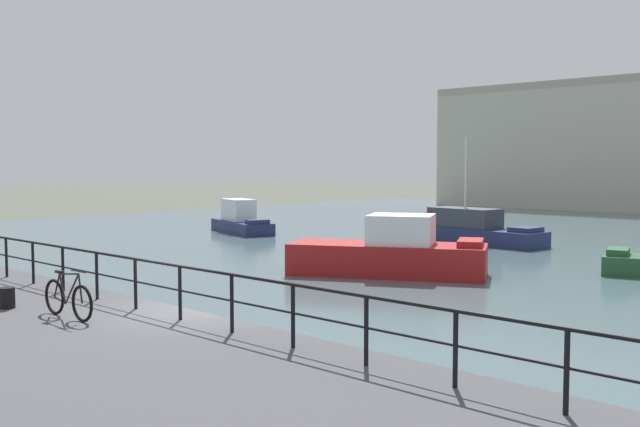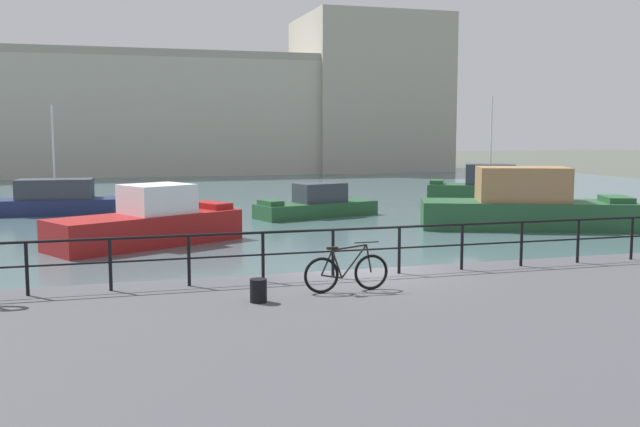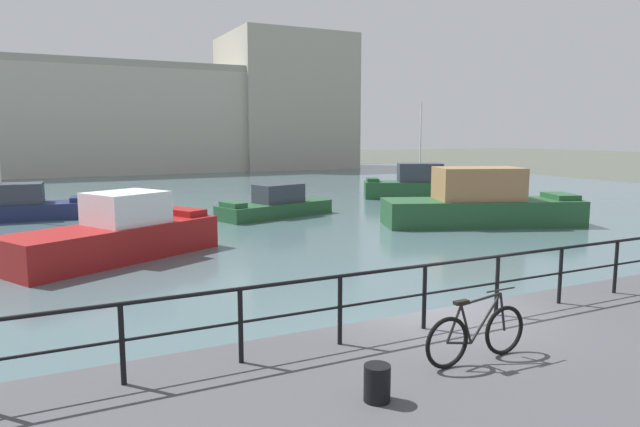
{
  "view_description": "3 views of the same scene",
  "coord_description": "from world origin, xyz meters",
  "px_view_note": "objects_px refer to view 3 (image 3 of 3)",
  "views": [
    {
      "loc": [
        12.06,
        -8.97,
        4.12
      ],
      "look_at": [
        -1.95,
        6.06,
        2.7
      ],
      "focal_mm": 40.29,
      "sensor_mm": 36.0,
      "label": 1
    },
    {
      "loc": [
        -5.62,
        -15.71,
        4.3
      ],
      "look_at": [
        0.38,
        4.44,
        1.89
      ],
      "focal_mm": 41.05,
      "sensor_mm": 36.0,
      "label": 2
    },
    {
      "loc": [
        -6.36,
        -7.96,
        4.24
      ],
      "look_at": [
        -0.28,
        4.22,
        2.33
      ],
      "focal_mm": 31.89,
      "sensor_mm": 36.0,
      "label": 3
    }
  ],
  "objects_px": {
    "harbor_building": "(157,116)",
    "moored_harbor_tender": "(275,205)",
    "mooring_bollard": "(377,383)",
    "parked_bicycle": "(476,334)",
    "moored_blue_motorboat": "(118,235)",
    "moored_cabin_cruiser": "(481,203)",
    "moored_red_daysailer": "(415,185)"
  },
  "relations": [
    {
      "from": "moored_harbor_tender",
      "to": "parked_bicycle",
      "type": "relative_size",
      "value": 3.67
    },
    {
      "from": "harbor_building",
      "to": "moored_harbor_tender",
      "type": "xyz_separation_m",
      "value": [
        -1.66,
        -39.29,
        -5.59
      ]
    },
    {
      "from": "moored_cabin_cruiser",
      "to": "moored_blue_motorboat",
      "type": "bearing_deg",
      "value": -158.52
    },
    {
      "from": "moored_red_daysailer",
      "to": "moored_harbor_tender",
      "type": "bearing_deg",
      "value": 45.47
    },
    {
      "from": "harbor_building",
      "to": "parked_bicycle",
      "type": "height_order",
      "value": "harbor_building"
    },
    {
      "from": "moored_harbor_tender",
      "to": "mooring_bollard",
      "type": "height_order",
      "value": "moored_harbor_tender"
    },
    {
      "from": "moored_red_daysailer",
      "to": "harbor_building",
      "type": "bearing_deg",
      "value": -47.2
    },
    {
      "from": "harbor_building",
      "to": "moored_harbor_tender",
      "type": "relative_size",
      "value": 8.89
    },
    {
      "from": "moored_red_daysailer",
      "to": "parked_bicycle",
      "type": "xyz_separation_m",
      "value": [
        -16.96,
        -24.83,
        0.59
      ]
    },
    {
      "from": "moored_cabin_cruiser",
      "to": "moored_harbor_tender",
      "type": "relative_size",
      "value": 1.45
    },
    {
      "from": "harbor_building",
      "to": "parked_bicycle",
      "type": "xyz_separation_m",
      "value": [
        -7.23,
        -60.43,
        -4.7
      ]
    },
    {
      "from": "moored_cabin_cruiser",
      "to": "mooring_bollard",
      "type": "xyz_separation_m",
      "value": [
        -14.98,
        -14.7,
        0.29
      ]
    },
    {
      "from": "mooring_bollard",
      "to": "moored_cabin_cruiser",
      "type": "bearing_deg",
      "value": 44.46
    },
    {
      "from": "harbor_building",
      "to": "moored_blue_motorboat",
      "type": "relative_size",
      "value": 7.7
    },
    {
      "from": "mooring_bollard",
      "to": "moored_red_daysailer",
      "type": "bearing_deg",
      "value": 53.26
    },
    {
      "from": "parked_bicycle",
      "to": "moored_blue_motorboat",
      "type": "bearing_deg",
      "value": 100.34
    },
    {
      "from": "moored_blue_motorboat",
      "to": "moored_red_daysailer",
      "type": "bearing_deg",
      "value": 0.1
    },
    {
      "from": "parked_bicycle",
      "to": "moored_red_daysailer",
      "type": "bearing_deg",
      "value": 54.27
    },
    {
      "from": "moored_blue_motorboat",
      "to": "mooring_bollard",
      "type": "relative_size",
      "value": 17.06
    },
    {
      "from": "harbor_building",
      "to": "parked_bicycle",
      "type": "bearing_deg",
      "value": -96.82
    },
    {
      "from": "moored_harbor_tender",
      "to": "moored_blue_motorboat",
      "type": "bearing_deg",
      "value": 22.15
    },
    {
      "from": "moored_harbor_tender",
      "to": "mooring_bollard",
      "type": "xyz_separation_m",
      "value": [
        -7.43,
        -21.52,
        0.72
      ]
    },
    {
      "from": "harbor_building",
      "to": "mooring_bollard",
      "type": "relative_size",
      "value": 131.25
    },
    {
      "from": "moored_blue_motorboat",
      "to": "moored_harbor_tender",
      "type": "bearing_deg",
      "value": 10.92
    },
    {
      "from": "moored_red_daysailer",
      "to": "moored_harbor_tender",
      "type": "xyz_separation_m",
      "value": [
        -11.4,
        -3.7,
        -0.29
      ]
    },
    {
      "from": "harbor_building",
      "to": "moored_red_daysailer",
      "type": "height_order",
      "value": "harbor_building"
    },
    {
      "from": "moored_blue_motorboat",
      "to": "harbor_building",
      "type": "bearing_deg",
      "value": 49.79
    },
    {
      "from": "moored_red_daysailer",
      "to": "moored_cabin_cruiser",
      "type": "relative_size",
      "value": 0.71
    },
    {
      "from": "moored_harbor_tender",
      "to": "parked_bicycle",
      "type": "height_order",
      "value": "parked_bicycle"
    },
    {
      "from": "harbor_building",
      "to": "moored_cabin_cruiser",
      "type": "xyz_separation_m",
      "value": [
        5.89,
        -46.12,
        -5.16
      ]
    },
    {
      "from": "moored_blue_motorboat",
      "to": "parked_bicycle",
      "type": "relative_size",
      "value": 4.24
    },
    {
      "from": "mooring_bollard",
      "to": "harbor_building",
      "type": "bearing_deg",
      "value": 81.5
    }
  ]
}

